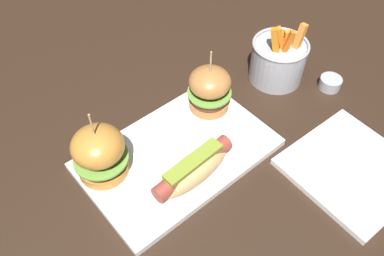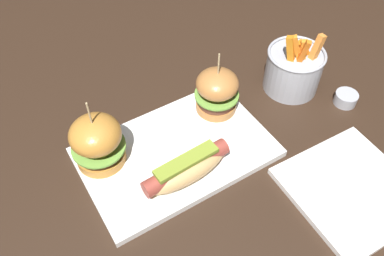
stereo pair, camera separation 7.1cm
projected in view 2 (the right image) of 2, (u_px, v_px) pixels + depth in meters
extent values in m
plane|color=black|center=(176.00, 154.00, 0.74)|extent=(3.00, 3.00, 0.00)
cube|color=white|center=(176.00, 152.00, 0.74)|extent=(0.34, 0.22, 0.01)
ellipsoid|color=tan|center=(186.00, 169.00, 0.68)|extent=(0.16, 0.06, 0.04)
cylinder|color=#963D31|center=(186.00, 167.00, 0.67)|extent=(0.16, 0.04, 0.03)
cube|color=olive|center=(186.00, 161.00, 0.66)|extent=(0.12, 0.03, 0.01)
cylinder|color=#BF7E31|center=(101.00, 156.00, 0.71)|extent=(0.09, 0.09, 0.02)
cylinder|color=#442712|center=(100.00, 150.00, 0.70)|extent=(0.08, 0.08, 0.01)
cylinder|color=#6B9E3D|center=(99.00, 146.00, 0.69)|extent=(0.09, 0.09, 0.00)
ellipsoid|color=#BF7E31|center=(95.00, 135.00, 0.67)|extent=(0.09, 0.09, 0.06)
cylinder|color=tan|center=(90.00, 116.00, 0.63)|extent=(0.00, 0.00, 0.06)
cylinder|color=#B07139|center=(216.00, 105.00, 0.79)|extent=(0.08, 0.08, 0.02)
cylinder|color=brown|center=(216.00, 99.00, 0.78)|extent=(0.07, 0.07, 0.02)
cylinder|color=#6B9E3D|center=(217.00, 95.00, 0.77)|extent=(0.09, 0.09, 0.00)
ellipsoid|color=#B07139|center=(217.00, 84.00, 0.75)|extent=(0.08, 0.08, 0.05)
cylinder|color=tan|center=(218.00, 67.00, 0.72)|extent=(0.00, 0.00, 0.06)
cylinder|color=#A8AAB2|center=(293.00, 71.00, 0.83)|extent=(0.11, 0.11, 0.08)
torus|color=#A8AAB2|center=(297.00, 54.00, 0.80)|extent=(0.12, 0.12, 0.01)
cube|color=orange|center=(314.00, 54.00, 0.79)|extent=(0.03, 0.01, 0.09)
cube|color=orange|center=(301.00, 57.00, 0.78)|extent=(0.02, 0.03, 0.09)
cube|color=orange|center=(298.00, 53.00, 0.79)|extent=(0.04, 0.03, 0.08)
cube|color=orange|center=(302.00, 56.00, 0.79)|extent=(0.02, 0.02, 0.07)
cube|color=orange|center=(299.00, 57.00, 0.79)|extent=(0.04, 0.02, 0.07)
cube|color=orange|center=(291.00, 56.00, 0.78)|extent=(0.03, 0.04, 0.09)
cube|color=orange|center=(299.00, 58.00, 0.80)|extent=(0.03, 0.03, 0.06)
cube|color=orange|center=(305.00, 54.00, 0.80)|extent=(0.04, 0.03, 0.07)
cylinder|color=#A8AAB2|center=(346.00, 98.00, 0.82)|extent=(0.05, 0.05, 0.02)
cylinder|color=#9E3323|center=(347.00, 96.00, 0.82)|extent=(0.04, 0.04, 0.00)
cube|color=white|center=(351.00, 189.00, 0.68)|extent=(0.21, 0.21, 0.01)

